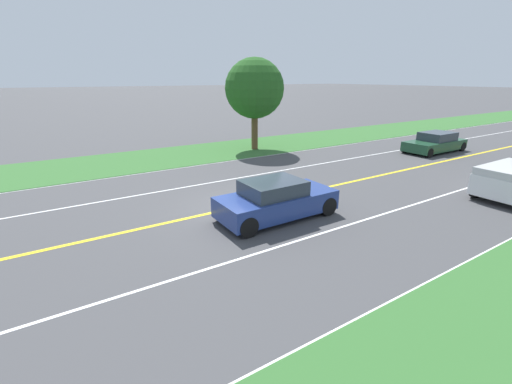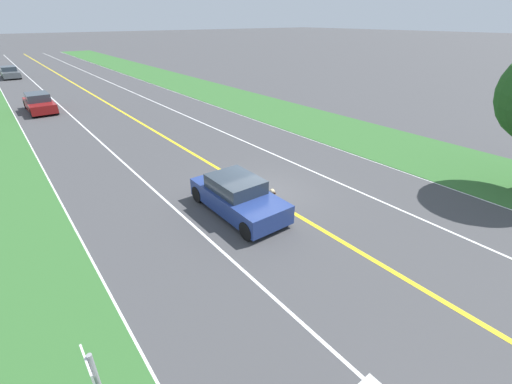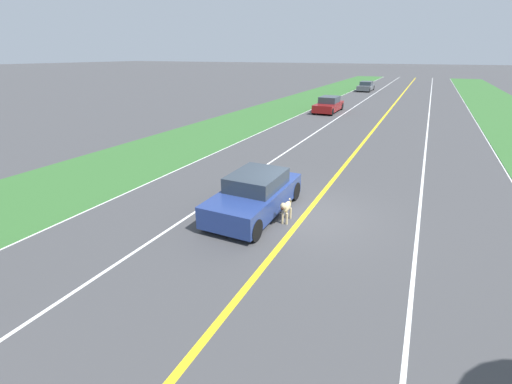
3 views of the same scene
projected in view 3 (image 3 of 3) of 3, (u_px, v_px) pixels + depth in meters
The scene contains 10 objects.
ground_plane at pixel (306, 214), 11.70m from camera, with size 400.00×400.00×0.00m, color #424244.
centre_divider_line at pixel (306, 214), 11.70m from camera, with size 0.18×160.00×0.01m, color yellow.
lane_edge_line_right at pixel (148, 183), 14.53m from camera, with size 0.14×160.00×0.01m, color white.
lane_dash_same_dir at pixel (218, 197), 13.11m from camera, with size 0.10×160.00×0.01m, color white.
lane_dash_oncoming at pixel (417, 236), 10.28m from camera, with size 0.10×160.00×0.01m, color white.
grass_verge_right at pixel (98, 172), 15.74m from camera, with size 6.00×160.00×0.03m, color #33662D.
ego_car at pixel (255, 195), 11.58m from camera, with size 1.88×4.26×1.39m.
dog at pixel (286, 208), 10.94m from camera, with size 0.29×1.13×0.82m.
car_trailing_near at pixel (329, 105), 31.95m from camera, with size 1.86×4.65×1.40m.
car_trailing_mid at pixel (366, 86), 50.19m from camera, with size 1.87×4.77×1.34m.
Camera 3 is at (-3.08, 10.24, 5.09)m, focal length 24.00 mm.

